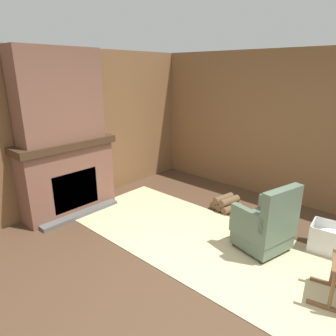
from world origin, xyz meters
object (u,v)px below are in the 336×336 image
object	(u,v)px
armchair	(266,226)
storage_case	(68,135)
firewood_stack	(226,203)
laundry_basket	(333,239)
oil_lamp_vase	(49,137)

from	to	relation	value
armchair	storage_case	bearing A→B (deg)	32.37
firewood_stack	laundry_basket	size ratio (longest dim) A/B	0.82
firewood_stack	laundry_basket	bearing A→B (deg)	-5.73
laundry_basket	oil_lamp_vase	world-z (taller)	oil_lamp_vase
firewood_stack	storage_case	bearing A→B (deg)	-139.47
oil_lamp_vase	storage_case	xyz separation A→B (m)	(0.00, 0.30, -0.02)
oil_lamp_vase	armchair	bearing A→B (deg)	22.98
firewood_stack	laundry_basket	xyz separation A→B (m)	(1.66, -0.17, 0.07)
armchair	oil_lamp_vase	world-z (taller)	oil_lamp_vase
laundry_basket	storage_case	size ratio (longest dim) A/B	2.26
armchair	oil_lamp_vase	bearing A→B (deg)	37.55
armchair	oil_lamp_vase	size ratio (longest dim) A/B	4.03
oil_lamp_vase	storage_case	distance (m)	0.30
armchair	firewood_stack	bearing A→B (deg)	-21.11
oil_lamp_vase	storage_case	world-z (taller)	oil_lamp_vase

